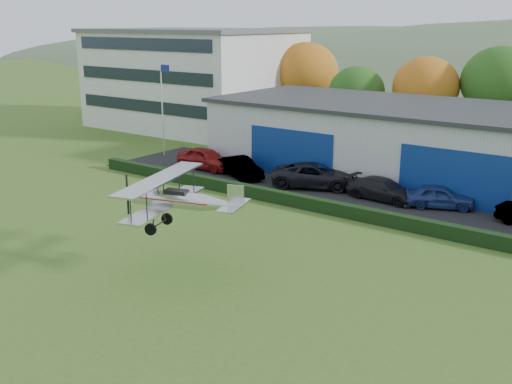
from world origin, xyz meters
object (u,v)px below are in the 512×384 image
Objects in this scene: hangar at (484,149)px; car_4 at (440,197)px; car_2 at (315,175)px; office_block at (195,78)px; car_1 at (240,167)px; car_3 at (383,189)px; biplane at (178,198)px; car_0 at (206,158)px; flagpole at (163,100)px.

hangar reaches higher than car_4.
car_2 is 8.67m from car_4.
hangar reaches higher than car_2.
car_1 is (18.02, -15.18, -4.43)m from office_block.
hangar reaches higher than car_3.
car_1 is at bearing 75.34° from car_2.
biplane is (-2.59, -16.17, 2.81)m from car_3.
car_4 is at bearing -78.15° from car_3.
hangar is at bearing -66.58° from car_0.
car_4 is at bearing -61.90° from car_1.
car_1 is at bearing -12.40° from flagpole.
car_0 reaches higher than car_1.
car_1 is 17.69m from biplane.
office_block reaches higher than hangar.
flagpole is at bearing -58.03° from office_block.
hangar is 6.80× the size of car_2.
office_block is at bearing 67.73° from car_3.
car_2 is 16.62m from biplane.
car_0 is at bearing 106.31° from car_1.
biplane reaches higher than car_3.
flagpole is 1.21× the size of biplane.
office_block is 4.26× the size of car_3.
biplane is at bearing -141.43° from car_0.
car_3 is at bearing 74.87° from car_4.
office_block is 4.95× the size of car_4.
car_2 is at bearing 93.59° from car_3.
biplane is at bearing -128.46° from car_1.
office_block reaches higher than car_4.
car_0 reaches higher than car_3.
hangar is 8.56m from car_3.
office_block is 23.97m from car_1.
hangar is at bearing -12.01° from office_block.
biplane is (12.12, -15.76, 2.68)m from car_0.
car_0 is 20.06m from biplane.
office_block is at bearing 45.06° from car_0.
car_4 is at bearing -2.00° from flagpole.
car_3 is at bearing -3.66° from flagpole.
hangar is 1.97× the size of office_block.
car_2 is at bearing 82.25° from biplane.
car_1 is at bearing -151.43° from hangar.
flagpole reaches higher than car_3.
car_0 reaches higher than car_2.
car_4 is (18.25, 0.90, -0.13)m from car_0.
car_3 is (-4.01, -7.31, -1.90)m from hangar.
flagpole reaches higher than car_2.
car_2 is at bearing -4.70° from flagpole.
office_block is at bearing 44.00° from car_4.
hangar is at bearing -38.56° from car_1.
car_0 is 0.74× the size of biplane.
car_2 is 1.23× the size of car_3.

